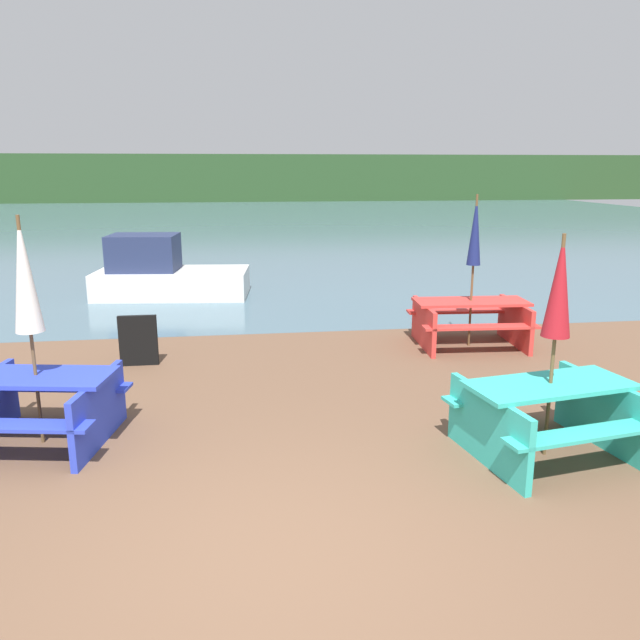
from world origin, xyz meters
TOP-DOWN VIEW (x-y plane):
  - ground_plane at (0.00, 0.00)m, footprint 60.00×60.00m
  - water at (0.00, 31.54)m, footprint 60.00×50.00m
  - far_treeline at (0.00, 51.54)m, footprint 80.00×1.60m
  - picnic_table_teal at (2.79, 1.40)m, footprint 1.86×1.64m
  - picnic_table_blue at (-2.35, 2.39)m, footprint 1.76×1.62m
  - picnic_table_red at (3.49, 5.35)m, footprint 1.88×1.48m
  - umbrella_navy at (3.49, 5.35)m, footprint 0.22×0.22m
  - umbrella_white at (-2.35, 2.39)m, footprint 0.28×0.28m
  - umbrella_crimson at (2.79, 1.40)m, footprint 0.27×0.27m
  - boat at (-1.86, 10.17)m, footprint 3.49×1.93m
  - signboard at (-1.71, 5.00)m, footprint 0.55×0.08m

SIDE VIEW (x-z plane):
  - water at x=0.00m, z-range 0.00..0.00m
  - ground_plane at x=0.00m, z-range 0.00..0.00m
  - signboard at x=-1.71m, z-range 0.00..0.75m
  - picnic_table_blue at x=-2.35m, z-range 0.07..0.82m
  - picnic_table_red at x=3.49m, z-range 0.08..0.84m
  - picnic_table_teal at x=2.79m, z-range 0.08..0.85m
  - boat at x=-1.86m, z-range -0.20..1.20m
  - umbrella_crimson at x=2.79m, z-range 0.60..2.84m
  - umbrella_white at x=-2.35m, z-range 0.59..2.98m
  - umbrella_navy at x=3.49m, z-range 0.63..3.07m
  - far_treeline at x=0.00m, z-range 0.00..4.00m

